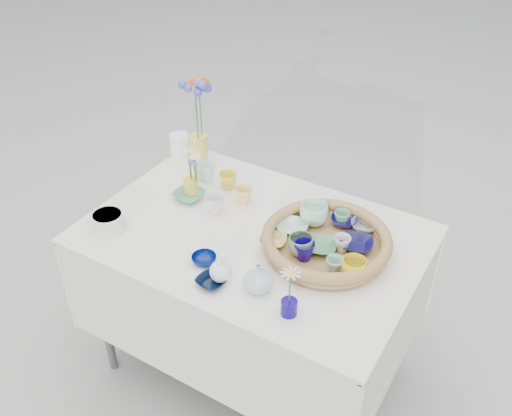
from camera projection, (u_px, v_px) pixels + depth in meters
The scene contains 34 objects.
ground at pixel (254, 364), 2.62m from camera, with size 80.00×80.00×0.00m, color #A6A6A6.
display_table at pixel (254, 364), 2.62m from camera, with size 1.26×0.86×0.77m, color silver, non-canonical shape.
wicker_tray at pixel (326, 242), 2.07m from camera, with size 0.47×0.47×0.08m, color brown, non-canonical shape.
tray_ceramic_0 at pixel (344, 221), 2.18m from camera, with size 0.10×0.10×0.03m, color navy.
tray_ceramic_1 at pixel (356, 244), 2.07m from camera, with size 0.12×0.12×0.03m, color #0D0B3C.
tray_ceramic_2 at pixel (354, 268), 1.93m from camera, with size 0.09×0.09×0.07m, color yellow.
tray_ceramic_3 at pixel (321, 247), 2.06m from camera, with size 0.12×0.12×0.03m, color #478652.
tray_ceramic_4 at pixel (301, 246), 2.02m from camera, with size 0.09×0.09×0.07m, color #608860.
tray_ceramic_5 at pixel (293, 227), 2.15m from camera, with size 0.12×0.12×0.03m, color #AAD4C7.
tray_ceramic_6 at pixel (314, 214), 2.17m from camera, with size 0.11×0.11×0.09m, color #C0F4D7.
tray_ceramic_7 at pixel (342, 244), 2.05m from camera, with size 0.06×0.06×0.06m, color silver.
tray_ceramic_8 at pixel (364, 225), 2.16m from camera, with size 0.10×0.10×0.03m, color #8BB0C7.
tray_ceramic_9 at pixel (304, 251), 2.00m from camera, with size 0.08×0.08×0.07m, color #0F026A.
tray_ceramic_10 at pixel (273, 241), 2.09m from camera, with size 0.10×0.10×0.02m, color #DACC6C.
tray_ceramic_11 at pixel (334, 265), 1.95m from camera, with size 0.06×0.06×0.06m, color #8FB4A5.
tray_ceramic_12 at pixel (342, 218), 2.17m from camera, with size 0.06×0.06×0.06m, color #67A982.
loose_ceramic_0 at pixel (228, 181), 2.41m from camera, with size 0.08×0.08×0.07m, color yellow.
loose_ceramic_1 at pixel (243, 195), 2.32m from camera, with size 0.08×0.08×0.07m, color #F8D474.
loose_ceramic_2 at pixel (189, 195), 2.35m from camera, with size 0.13×0.13×0.03m, color #4E9E79.
loose_ceramic_3 at pixel (215, 204), 2.26m from camera, with size 0.08×0.08×0.07m, color silver.
loose_ceramic_4 at pixel (204, 259), 2.03m from camera, with size 0.09×0.09×0.03m, color #010F58.
loose_ceramic_5 at pixel (205, 172), 2.46m from camera, with size 0.08×0.08×0.08m, color silver.
loose_ceramic_6 at pixel (212, 281), 1.94m from camera, with size 0.10×0.10×0.02m, color black.
fluted_bowl at pixel (108, 221), 2.18m from camera, with size 0.13×0.13×0.07m, color silver, non-canonical shape.
bud_vase_paleblue at pixel (221, 267), 1.92m from camera, with size 0.08×0.08×0.12m, color white, non-canonical shape.
bud_vase_seafoam at pixel (258, 278), 1.89m from camera, with size 0.10×0.10×0.11m, color #A5CBC5.
bud_vase_cobalt at pixel (289, 307), 1.82m from camera, with size 0.05×0.05×0.05m, color #0F0367.
single_daisy at pixel (290, 287), 1.77m from camera, with size 0.07×0.07×0.13m, color silver, non-canonical shape.
tall_vase_yellow at pixel (199, 151), 2.53m from camera, with size 0.08×0.08×0.15m, color #FED158.
gerbera at pixel (200, 110), 2.42m from camera, with size 0.10×0.10×0.27m, color #E54F00, non-canonical shape.
hydrangea at pixel (197, 115), 2.41m from camera, with size 0.09×0.09×0.31m, color #4246A9, non-canonical shape.
white_pitcher at pixel (179, 146), 2.60m from camera, with size 0.12×0.09×0.12m, color white, non-canonical shape.
daisy_cup at pixel (191, 186), 2.38m from camera, with size 0.06×0.06×0.07m, color yellow.
daisy_posy at pixel (192, 165), 2.31m from camera, with size 0.08×0.08×0.15m, color white, non-canonical shape.
Camera 1 is at (0.89, -1.46, 2.11)m, focal length 40.00 mm.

